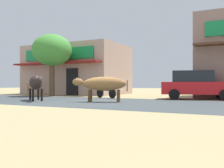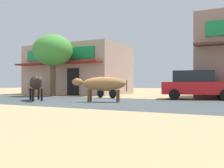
# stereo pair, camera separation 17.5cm
# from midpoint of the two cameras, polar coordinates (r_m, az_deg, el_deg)

# --- Properties ---
(ground) EXTENTS (80.00, 80.00, 0.00)m
(ground) POSITION_cam_midpoint_polar(r_m,az_deg,el_deg) (13.42, -5.12, -3.78)
(ground) COLOR tan
(asphalt_road) EXTENTS (72.00, 6.78, 0.00)m
(asphalt_road) POSITION_cam_midpoint_polar(r_m,az_deg,el_deg) (13.42, -5.12, -3.77)
(asphalt_road) COLOR #3E4648
(asphalt_road) RESTS_ON ground
(storefront_left_cafe) EXTENTS (8.35, 6.24, 4.18)m
(storefront_left_cafe) POSITION_cam_midpoint_polar(r_m,az_deg,el_deg) (23.61, -7.78, 2.96)
(storefront_left_cafe) COLOR tan
(storefront_left_cafe) RESTS_ON ground
(roadside_tree) EXTENTS (2.88, 2.88, 4.51)m
(roadside_tree) POSITION_cam_midpoint_polar(r_m,az_deg,el_deg) (19.86, -13.10, 7.06)
(roadside_tree) COLOR brown
(roadside_tree) RESTS_ON ground
(parked_hatchback_car) EXTENTS (4.31, 2.49, 1.64)m
(parked_hatchback_car) POSITION_cam_midpoint_polar(r_m,az_deg,el_deg) (15.86, 17.52, -0.15)
(parked_hatchback_car) COLOR red
(parked_hatchback_car) RESTS_ON ground
(parked_motorcycle) EXTENTS (1.80, 0.88, 1.07)m
(parked_motorcycle) POSITION_cam_midpoint_polar(r_m,az_deg,el_deg) (16.59, -1.57, -1.41)
(parked_motorcycle) COLOR black
(parked_motorcycle) RESTS_ON ground
(cow_near_brown) EXTENTS (2.25, 1.98, 1.35)m
(cow_near_brown) POSITION_cam_midpoint_polar(r_m,az_deg,el_deg) (14.58, -16.47, 0.25)
(cow_near_brown) COLOR #2E2320
(cow_near_brown) RESTS_ON ground
(cow_far_dark) EXTENTS (2.71, 1.33, 1.24)m
(cow_far_dark) POSITION_cam_midpoint_polar(r_m,az_deg,el_deg) (12.93, -2.40, 0.01)
(cow_far_dark) COLOR olive
(cow_far_dark) RESTS_ON ground
(cafe_chair_near_tree) EXTENTS (0.61, 0.61, 0.92)m
(cafe_chair_near_tree) POSITION_cam_midpoint_polar(r_m,az_deg,el_deg) (22.11, -16.44, -0.94)
(cafe_chair_near_tree) COLOR brown
(cafe_chair_near_tree) RESTS_ON ground
(cafe_chair_by_doorway) EXTENTS (0.60, 0.60, 0.92)m
(cafe_chair_by_doorway) POSITION_cam_midpoint_polar(r_m,az_deg,el_deg) (21.30, -17.60, -0.98)
(cafe_chair_by_doorway) COLOR brown
(cafe_chair_by_doorway) RESTS_ON ground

